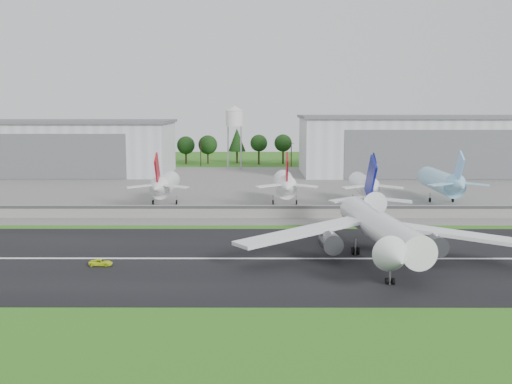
{
  "coord_description": "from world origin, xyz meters",
  "views": [
    {
      "loc": [
        5.7,
        -110.64,
        29.31
      ],
      "look_at": [
        5.3,
        40.0,
        9.0
      ],
      "focal_mm": 45.0,
      "sensor_mm": 36.0,
      "label": 1
    }
  ],
  "objects_px": {
    "parked_jet_red_a": "(164,185)",
    "parked_jet_skyblue": "(443,182)",
    "parked_jet_red_b": "(285,184)",
    "parked_jet_navy": "(365,185)",
    "ground_vehicle": "(101,263)",
    "main_airliner": "(381,235)"
  },
  "relations": [
    {
      "from": "main_airliner",
      "to": "parked_jet_skyblue",
      "type": "distance_m",
      "value": 79.1
    },
    {
      "from": "main_airliner",
      "to": "parked_jet_red_b",
      "type": "distance_m",
      "value": 68.79
    },
    {
      "from": "ground_vehicle",
      "to": "parked_jet_skyblue",
      "type": "distance_m",
      "value": 115.01
    },
    {
      "from": "parked_jet_red_a",
      "to": "parked_jet_navy",
      "type": "xyz_separation_m",
      "value": [
        59.4,
        -0.02,
        -0.1
      ]
    },
    {
      "from": "parked_jet_navy",
      "to": "parked_jet_red_b",
      "type": "bearing_deg",
      "value": 179.9
    },
    {
      "from": "main_airliner",
      "to": "parked_jet_red_b",
      "type": "xyz_separation_m",
      "value": [
        -15.43,
        67.02,
        1.45
      ]
    },
    {
      "from": "parked_jet_red_b",
      "to": "parked_jet_skyblue",
      "type": "height_order",
      "value": "parked_jet_skyblue"
    },
    {
      "from": "parked_jet_red_b",
      "to": "parked_jet_navy",
      "type": "height_order",
      "value": "parked_jet_red_b"
    },
    {
      "from": "parked_jet_navy",
      "to": "ground_vehicle",
      "type": "bearing_deg",
      "value": -130.0
    },
    {
      "from": "parked_jet_skyblue",
      "to": "ground_vehicle",
      "type": "bearing_deg",
      "value": -137.72
    },
    {
      "from": "ground_vehicle",
      "to": "parked_jet_skyblue",
      "type": "xyz_separation_m",
      "value": [
        84.99,
        77.28,
        5.77
      ]
    },
    {
      "from": "parked_jet_red_a",
      "to": "parked_jet_red_b",
      "type": "xyz_separation_m",
      "value": [
        35.75,
        0.02,
        0.17
      ]
    },
    {
      "from": "parked_jet_red_b",
      "to": "parked_jet_skyblue",
      "type": "bearing_deg",
      "value": 5.97
    },
    {
      "from": "main_airliner",
      "to": "parked_jet_skyblue",
      "type": "xyz_separation_m",
      "value": [
        32.62,
        72.04,
        1.57
      ]
    },
    {
      "from": "ground_vehicle",
      "to": "parked_jet_red_a",
      "type": "distance_m",
      "value": 72.45
    },
    {
      "from": "parked_jet_red_a",
      "to": "parked_jet_skyblue",
      "type": "relative_size",
      "value": 0.84
    },
    {
      "from": "main_airliner",
      "to": "parked_jet_red_b",
      "type": "bearing_deg",
      "value": -82.51
    },
    {
      "from": "main_airliner",
      "to": "parked_jet_red_a",
      "type": "height_order",
      "value": "main_airliner"
    },
    {
      "from": "main_airliner",
      "to": "ground_vehicle",
      "type": "xyz_separation_m",
      "value": [
        -52.36,
        -5.23,
        -4.2
      ]
    },
    {
      "from": "main_airliner",
      "to": "parked_jet_red_a",
      "type": "bearing_deg",
      "value": -58.09
    },
    {
      "from": "parked_jet_navy",
      "to": "main_airliner",
      "type": "bearing_deg",
      "value": -97.0
    },
    {
      "from": "ground_vehicle",
      "to": "parked_jet_red_a",
      "type": "bearing_deg",
      "value": 2.37
    }
  ]
}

